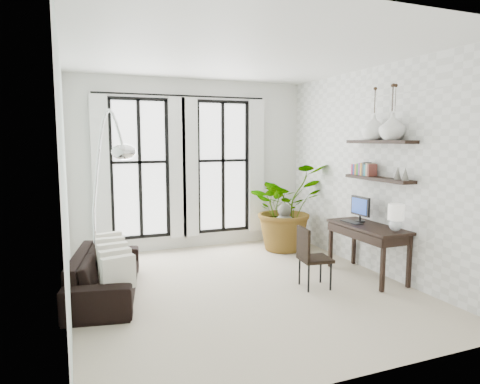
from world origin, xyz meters
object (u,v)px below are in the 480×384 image
desk (369,230)px  arc_lamp (108,159)px  sofa (105,273)px  plant (285,207)px  buddha (284,231)px  desk_chair (310,254)px

desk → arc_lamp: 3.91m
sofa → arc_lamp: size_ratio=0.82×
plant → buddha: 0.47m
desk → desk_chair: bearing=-177.3°
sofa → buddha: size_ratio=2.26×
plant → buddha: plant is taller
plant → sofa: bearing=-159.6°
plant → desk_chair: bearing=-108.5°
desk_chair → buddha: (0.60, 1.92, -0.12)m
desk → plant: bearing=100.5°
desk → arc_lamp: size_ratio=0.54×
desk → buddha: 1.96m
buddha → desk_chair: bearing=-107.4°
desk → sofa: bearing=168.9°
plant → desk: 2.03m
desk → desk_chair: (-1.05, -0.05, -0.25)m
arc_lamp → buddha: 3.62m
plant → desk_chair: plant is taller
plant → desk: size_ratio=1.21×
plant → buddha: bearing=-123.5°
arc_lamp → sofa: bearing=-117.6°
sofa → desk: 3.84m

